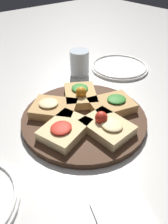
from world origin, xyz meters
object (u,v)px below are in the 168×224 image
Objects in this scene: plate_right at (119,67)px; napkin_stack at (124,215)px; water_glass at (80,63)px; serving_board at (84,118)px.

plate_right reaches higher than napkin_stack.
water_glass is at bearing 59.26° from napkin_stack.
water_glass is (-0.17, 0.07, 0.04)m from plate_right.
water_glass is at bearing 53.58° from serving_board.
plate_right is at bearing 43.58° from napkin_stack.
plate_right is 0.19m from water_glass.
water_glass is 0.95× the size of napkin_stack.
napkin_stack is (-0.13, -0.28, -0.00)m from serving_board.
water_glass reaches higher than plate_right.
serving_board is 0.39m from plate_right.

